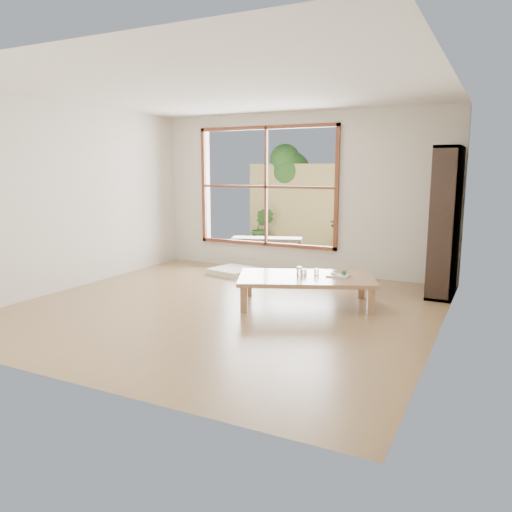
{
  "coord_description": "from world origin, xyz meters",
  "views": [
    {
      "loc": [
        3.02,
        -5.22,
        1.71
      ],
      "look_at": [
        0.09,
        0.65,
        0.55
      ],
      "focal_mm": 35.0,
      "sensor_mm": 36.0,
      "label": 1
    }
  ],
  "objects": [
    {
      "name": "bookshelf",
      "position": [
        2.32,
        1.87,
        1.0
      ],
      "size": [
        0.32,
        0.9,
        1.99
      ],
      "primitive_type": "cube",
      "color": "#32221C",
      "rests_on": "ground"
    },
    {
      "name": "shrub_left",
      "position": [
        -1.57,
        4.29,
        0.45
      ],
      "size": [
        0.53,
        0.46,
        0.85
      ],
      "primitive_type": "imported",
      "rotation": [
        0.0,
        0.0,
        0.18
      ],
      "color": "#376826",
      "rests_on": "deck"
    },
    {
      "name": "floor_cushion",
      "position": [
        -0.9,
        1.78,
        0.05
      ],
      "size": [
        0.75,
        0.75,
        0.09
      ],
      "primitive_type": "cube",
      "rotation": [
        0.0,
        0.0,
        -0.22
      ],
      "color": "beige",
      "rests_on": "ground"
    },
    {
      "name": "garden_tree",
      "position": [
        -1.28,
        4.86,
        1.63
      ],
      "size": [
        1.04,
        0.85,
        2.22
      ],
      "color": "#4C3D2D",
      "rests_on": "ground"
    },
    {
      "name": "glass_small",
      "position": [
        0.78,
        0.61,
        0.4
      ],
      "size": [
        0.06,
        0.06,
        0.08
      ],
      "primitive_type": "cylinder",
      "color": "silver",
      "rests_on": "low_table"
    },
    {
      "name": "food_tray",
      "position": [
        1.22,
        0.73,
        0.39
      ],
      "size": [
        0.26,
        0.19,
        0.08
      ],
      "rotation": [
        0.0,
        0.0,
        0.02
      ],
      "color": "white",
      "rests_on": "low_table"
    },
    {
      "name": "low_table",
      "position": [
        0.84,
        0.56,
        0.32
      ],
      "size": [
        1.91,
        1.52,
        0.37
      ],
      "rotation": [
        0.0,
        0.0,
        0.4
      ],
      "color": "#9E704C",
      "rests_on": "ground"
    },
    {
      "name": "bamboo_fence",
      "position": [
        -0.6,
        4.56,
        0.9
      ],
      "size": [
        2.8,
        0.06,
        1.8
      ],
      "primitive_type": "cube",
      "color": "#D3BA6C",
      "rests_on": "ground"
    },
    {
      "name": "glass_tall",
      "position": [
        0.77,
        0.51,
        0.43
      ],
      "size": [
        0.07,
        0.07,
        0.13
      ],
      "primitive_type": "cylinder",
      "color": "silver",
      "rests_on": "low_table"
    },
    {
      "name": "ground",
      "position": [
        0.0,
        0.0,
        0.0
      ],
      "size": [
        5.0,
        5.0,
        0.0
      ],
      "primitive_type": "plane",
      "color": "#906D48",
      "rests_on": "ground"
    },
    {
      "name": "shrub_right",
      "position": [
        0.29,
        4.37,
        0.47
      ],
      "size": [
        1.01,
        0.96,
        0.88
      ],
      "primitive_type": "imported",
      "rotation": [
        0.0,
        0.0,
        0.43
      ],
      "color": "#376826",
      "rests_on": "deck"
    },
    {
      "name": "garden_bench",
      "position": [
        -0.91,
        3.09,
        0.38
      ],
      "size": [
        1.35,
        0.77,
        0.41
      ],
      "rotation": [
        0.0,
        0.0,
        0.32
      ],
      "color": "#32221C",
      "rests_on": "deck"
    },
    {
      "name": "glass_mid",
      "position": [
        0.94,
        0.66,
        0.41
      ],
      "size": [
        0.06,
        0.06,
        0.09
      ],
      "primitive_type": "cylinder",
      "color": "silver",
      "rests_on": "low_table"
    },
    {
      "name": "deck",
      "position": [
        -0.6,
        3.56,
        0.0
      ],
      "size": [
        2.8,
        2.0,
        0.05
      ],
      "primitive_type": "cube",
      "color": "#393229",
      "rests_on": "ground"
    },
    {
      "name": "glass_short",
      "position": [
        0.79,
        0.62,
        0.41
      ],
      "size": [
        0.06,
        0.06,
        0.08
      ],
      "primitive_type": "cylinder",
      "color": "silver",
      "rests_on": "low_table"
    }
  ]
}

